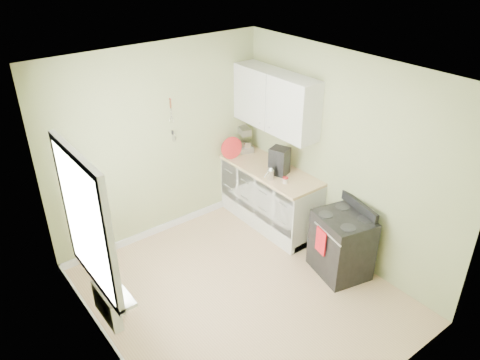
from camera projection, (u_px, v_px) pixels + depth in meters
floor at (242, 296)px, 5.66m from camera, size 3.20×3.60×0.02m
ceiling at (242, 75)px, 4.35m from camera, size 3.20×3.60×0.02m
wall_back at (159, 144)px, 6.26m from camera, size 3.20×0.02×2.70m
wall_left at (99, 257)px, 4.14m from camera, size 0.02×3.60×2.70m
wall_right at (343, 159)px, 5.87m from camera, size 0.02×3.60×2.70m
base_cabinets at (270, 197)px, 6.84m from camera, size 0.60×1.60×0.87m
countertop at (270, 170)px, 6.61m from camera, size 0.64×1.60×0.04m
upper_cabinets at (275, 101)px, 6.29m from camera, size 0.35×1.40×0.80m
window at (85, 222)px, 4.27m from camera, size 0.06×1.14×1.44m
window_sill at (103, 276)px, 4.63m from camera, size 0.18×1.14×0.04m
radiator at (107, 305)px, 4.74m from camera, size 0.12×0.50×0.35m
wall_utensils at (172, 127)px, 6.24m from camera, size 0.02×0.14×0.58m
stove at (342, 244)px, 5.86m from camera, size 0.73×0.79×0.94m
stand_mixer at (243, 139)px, 7.08m from camera, size 0.29×0.38×0.42m
kettle at (271, 173)px, 6.29m from camera, size 0.18×0.10×0.18m
coffee_maker at (279, 162)px, 6.39m from camera, size 0.29×0.30×0.38m
red_tray at (232, 148)px, 6.81m from camera, size 0.34×0.11×0.33m
jar at (285, 180)px, 6.21m from camera, size 0.08×0.08×0.08m
plant_a at (112, 276)px, 4.39m from camera, size 0.18×0.18×0.29m
plant_b at (100, 259)px, 4.57m from camera, size 0.23×0.24×0.33m
plant_c at (89, 246)px, 4.76m from camera, size 0.20×0.20×0.32m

